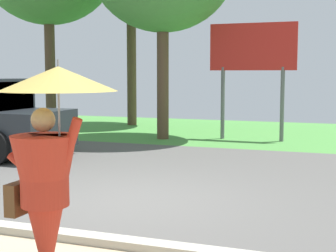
{
  "coord_description": "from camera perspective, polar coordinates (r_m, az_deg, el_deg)",
  "views": [
    {
      "loc": [
        3.37,
        -7.15,
        2.01
      ],
      "look_at": [
        0.38,
        1.0,
        1.1
      ],
      "focal_mm": 53.93,
      "sensor_mm": 36.0,
      "label": 1
    }
  ],
  "objects": [
    {
      "name": "ground_plane",
      "position": [
        10.84,
        1.68,
        -4.97
      ],
      "size": [
        40.0,
        22.0,
        0.2
      ],
      "color": "#565451"
    },
    {
      "name": "roadside_billboard",
      "position": [
        15.38,
        9.55,
        7.89
      ],
      "size": [
        2.6,
        0.12,
        3.5
      ],
      "color": "slate",
      "rests_on": "ground_plane"
    },
    {
      "name": "monk_pedestrian",
      "position": [
        4.72,
        -13.37,
        -5.01
      ],
      "size": [
        1.1,
        1.05,
        2.13
      ],
      "rotation": [
        0.0,
        0.0,
        -0.27
      ],
      "color": "#B22D1E",
      "rests_on": "ground_plane"
    }
  ]
}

